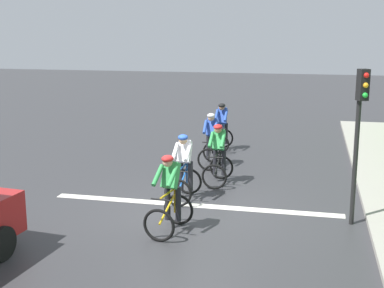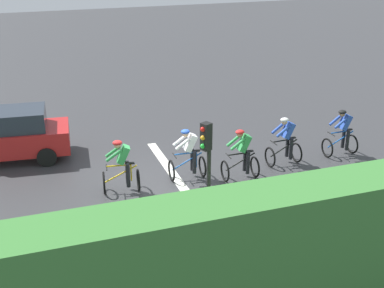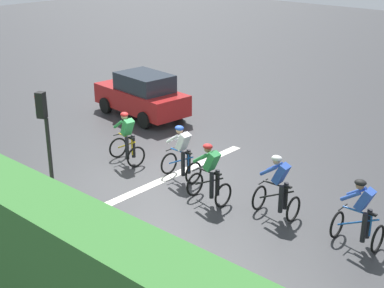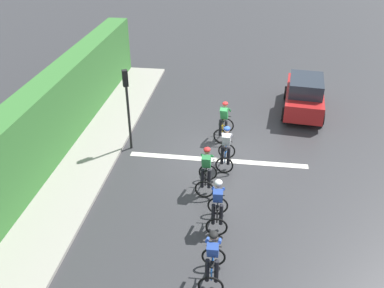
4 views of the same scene
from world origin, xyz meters
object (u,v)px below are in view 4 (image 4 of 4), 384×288
Objects in this scene: cyclist_trailing at (224,122)px; traffic_light_near_crossing at (127,98)px; cyclist_lead at (212,260)px; cyclist_mid at (206,170)px; cyclist_fourth at (226,148)px; cyclist_second at (218,205)px; car_red at (305,95)px.

traffic_light_near_crossing reaches higher than cyclist_trailing.
cyclist_lead is 1.00× the size of cyclist_trailing.
cyclist_mid is (0.59, -4.05, 0.00)m from cyclist_lead.
traffic_light_near_crossing is (3.37, -2.44, 1.43)m from cyclist_mid.
traffic_light_near_crossing reaches higher than cyclist_fourth.
cyclist_mid is 1.67m from cyclist_fourth.
cyclist_second is 1.90m from cyclist_mid.
cyclist_trailing is at bearing -161.17° from traffic_light_near_crossing.
cyclist_trailing is at bearing -95.43° from cyclist_mid.
cyclist_trailing is 0.50× the size of traffic_light_near_crossing.
cyclist_fourth and cyclist_trailing have the same top height.
cyclist_fourth is 2.16m from cyclist_trailing.
cyclist_second is 5.54m from cyclist_trailing.
car_red reaches higher than cyclist_lead.
car_red is (-3.36, -10.88, 0.08)m from cyclist_lead.
cyclist_lead is 11.39m from car_red.
cyclist_trailing is (0.22, -2.15, 0.00)m from cyclist_fourth.
cyclist_fourth is at bearing 167.45° from traffic_light_near_crossing.
cyclist_lead is 1.00× the size of cyclist_fourth.
cyclist_second is 1.00× the size of cyclist_mid.
cyclist_second is at bearing 106.51° from cyclist_mid.
cyclist_lead is at bearing 98.31° from cyclist_mid.
cyclist_mid is 1.00× the size of cyclist_fourth.
cyclist_mid is at bearing -73.49° from cyclist_second.
cyclist_trailing is at bearing -84.15° from cyclist_fourth.
cyclist_second is (0.05, -2.23, 0.00)m from cyclist_lead.
cyclist_lead is 1.00× the size of cyclist_second.
cyclist_lead is 7.74m from traffic_light_near_crossing.
car_red reaches higher than cyclist_mid.
cyclist_lead is 2.23m from cyclist_second.
traffic_light_near_crossing is (3.95, -0.88, 1.43)m from cyclist_fourth.
cyclist_trailing is at bearing -88.24° from cyclist_lead.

